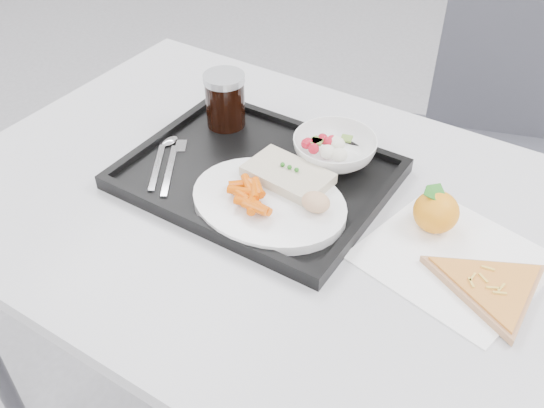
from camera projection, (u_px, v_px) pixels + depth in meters
The scene contains 14 objects.
table at pixel (283, 235), 1.08m from camera, with size 1.20×0.80×0.75m.
chair at pixel (493, 128), 1.61m from camera, with size 0.53×0.54×0.93m.
tray at pixel (257, 176), 1.09m from camera, with size 0.45×0.35×0.03m.
dinner_plate at pixel (269, 203), 1.01m from camera, with size 0.27×0.27×0.02m.
fish_fillet at pixel (288, 175), 1.04m from camera, with size 0.15×0.10×0.03m.
bread_roll at pixel (316, 202), 0.97m from camera, with size 0.06×0.05×0.03m.
salad_bowl at pixel (335, 149), 1.10m from camera, with size 0.15×0.15×0.05m.
cola_glass at pixel (225, 99), 1.17m from camera, with size 0.08×0.08×0.11m.
cutlery at pixel (167, 157), 1.12m from camera, with size 0.13×0.16×0.01m.
napkin at pixel (453, 258), 0.94m from camera, with size 0.30×0.29×0.00m.
tangerine at pixel (436, 212), 0.97m from camera, with size 0.10×0.10×0.07m.
pizza_slice at pixel (492, 287), 0.88m from camera, with size 0.22×0.22×0.02m.
carrot_pile at pixel (250, 194), 0.99m from camera, with size 0.10×0.08×0.02m.
salad_contents at pixel (328, 146), 1.09m from camera, with size 0.09×0.08×0.02m.
Camera 1 is at (0.41, -0.38, 1.42)m, focal length 40.00 mm.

